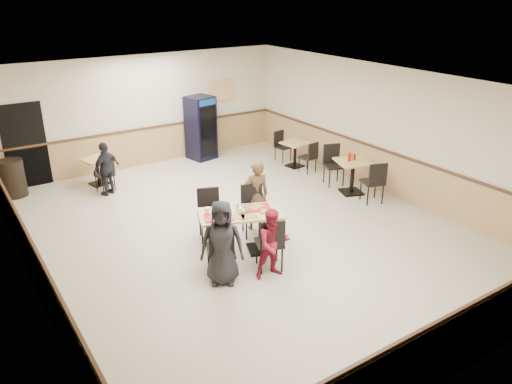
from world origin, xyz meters
TOP-DOWN VIEW (x-y plane):
  - ground at (0.00, 0.00)m, footprint 10.00×10.00m
  - room_shell at (1.78, 2.55)m, footprint 10.00×10.00m
  - main_table at (-0.50, -0.74)m, footprint 1.70×1.26m
  - main_chairs at (-0.55, -0.72)m, footprint 1.91×2.16m
  - diner_woman_left at (-1.29, -1.42)m, footprint 0.86×0.78m
  - diner_woman_right at (-0.47, -1.74)m, footprint 0.69×0.58m
  - diner_man_opposite at (0.30, -0.05)m, footprint 0.61×0.47m
  - lone_diner at (-1.66, 3.42)m, footprint 0.82×0.60m
  - tabletop_clutter at (-0.54, -0.76)m, footprint 1.39×0.81m
  - side_table_near at (3.26, 0.26)m, footprint 0.97×0.97m
  - side_table_near_chair_south at (3.26, -0.39)m, footprint 0.61×0.61m
  - side_table_near_chair_north at (3.26, 0.91)m, footprint 0.61×0.61m
  - side_table_far at (3.29, 2.53)m, footprint 0.73×0.73m
  - side_table_far_chair_south at (3.29, 1.98)m, footprint 0.46×0.46m
  - side_table_far_chair_north at (3.29, 3.08)m, footprint 0.46×0.46m
  - condiment_caddy at (3.23, 0.31)m, footprint 0.23×0.06m
  - back_table at (-1.66, 4.20)m, footprint 0.77×0.77m
  - back_table_chair_lone at (-1.66, 3.65)m, footprint 0.49×0.49m
  - pepsi_cooler at (1.48, 4.59)m, footprint 0.80×0.80m
  - trash_bin at (-3.56, 4.55)m, footprint 0.57×0.57m

SIDE VIEW (x-z plane):
  - ground at x=0.00m, z-range 0.00..0.00m
  - back_table_chair_lone at x=-1.66m, z-range 0.00..0.87m
  - side_table_far_chair_south at x=3.29m, z-range 0.00..0.88m
  - side_table_far_chair_north at x=3.29m, z-range 0.00..0.88m
  - trash_bin at x=-3.56m, z-range 0.00..0.89m
  - back_table at x=-1.66m, z-range 0.11..0.80m
  - side_table_far at x=3.29m, z-range 0.11..0.81m
  - side_table_near_chair_south at x=3.26m, z-range 0.00..1.03m
  - side_table_near_chair_north at x=3.26m, z-range 0.00..1.03m
  - main_chairs at x=-0.55m, z-range 0.00..1.04m
  - side_table_near at x=3.26m, z-range 0.13..0.95m
  - main_table at x=-0.50m, z-range 0.14..0.95m
  - room_shell at x=1.78m, z-range -4.42..5.58m
  - diner_woman_right at x=-0.47m, z-range 0.00..1.25m
  - lone_diner at x=-1.66m, z-range 0.00..1.29m
  - diner_man_opposite at x=0.30m, z-range 0.00..1.47m
  - diner_woman_left at x=-1.29m, z-range 0.00..1.48m
  - tabletop_clutter at x=-0.54m, z-range 0.79..0.91m
  - pepsi_cooler at x=1.48m, z-range 0.00..1.80m
  - condiment_caddy at x=3.23m, z-range 0.80..1.00m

